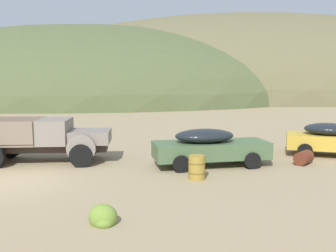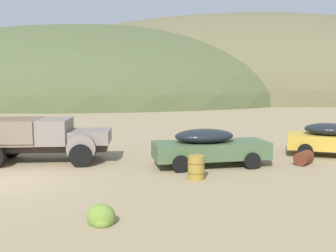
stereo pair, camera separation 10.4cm
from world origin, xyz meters
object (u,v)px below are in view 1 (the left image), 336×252
at_px(car_weathered_green, 214,147).
at_px(oil_drum_foreground, 197,167).
at_px(truck_primer_gray, 52,139).
at_px(oil_drum_tipped, 304,158).

xyz_separation_m(car_weathered_green, oil_drum_foreground, (-0.76, -2.22, -0.38)).
bearing_deg(car_weathered_green, truck_primer_gray, 162.54).
relative_size(truck_primer_gray, car_weathered_green, 1.14).
height_order(car_weathered_green, oil_drum_tipped, car_weathered_green).
bearing_deg(truck_primer_gray, car_weathered_green, -9.91).
bearing_deg(oil_drum_tipped, car_weathered_green, -173.11).
bearing_deg(truck_primer_gray, oil_drum_foreground, -29.26).
xyz_separation_m(car_weathered_green, oil_drum_tipped, (3.84, 0.46, -0.53)).
relative_size(truck_primer_gray, oil_drum_foreground, 6.85).
height_order(truck_primer_gray, car_weathered_green, truck_primer_gray).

